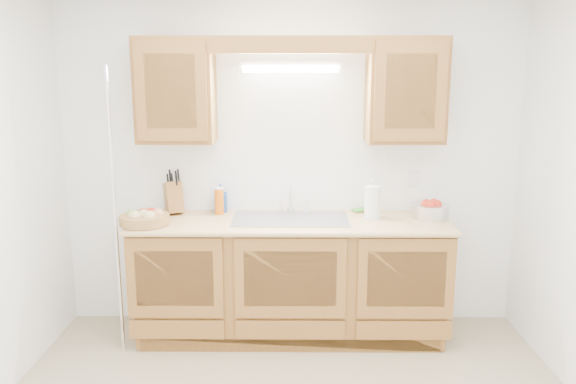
{
  "coord_description": "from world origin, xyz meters",
  "views": [
    {
      "loc": [
        0.01,
        -2.78,
        1.93
      ],
      "look_at": [
        -0.02,
        0.85,
        1.18
      ],
      "focal_mm": 35.0,
      "sensor_mm": 36.0,
      "label": 1
    }
  ],
  "objects_px": {
    "fruit_basket": "(144,218)",
    "knife_block": "(174,197)",
    "apple_bowl": "(430,210)",
    "paper_towel": "(372,202)"
  },
  "relations": [
    {
      "from": "fruit_basket",
      "to": "apple_bowl",
      "type": "relative_size",
      "value": 1.33
    },
    {
      "from": "fruit_basket",
      "to": "paper_towel",
      "type": "xyz_separation_m",
      "value": [
        1.63,
        0.19,
        0.07
      ]
    },
    {
      "from": "fruit_basket",
      "to": "knife_block",
      "type": "height_order",
      "value": "knife_block"
    },
    {
      "from": "paper_towel",
      "to": "apple_bowl",
      "type": "relative_size",
      "value": 0.88
    },
    {
      "from": "paper_towel",
      "to": "apple_bowl",
      "type": "height_order",
      "value": "paper_towel"
    },
    {
      "from": "fruit_basket",
      "to": "knife_block",
      "type": "xyz_separation_m",
      "value": [
        0.14,
        0.34,
        0.08
      ]
    },
    {
      "from": "knife_block",
      "to": "paper_towel",
      "type": "bearing_deg",
      "value": -29.88
    },
    {
      "from": "knife_block",
      "to": "apple_bowl",
      "type": "bearing_deg",
      "value": -28.47
    },
    {
      "from": "fruit_basket",
      "to": "knife_block",
      "type": "bearing_deg",
      "value": 68.11
    },
    {
      "from": "knife_block",
      "to": "apple_bowl",
      "type": "relative_size",
      "value": 1.06
    }
  ]
}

